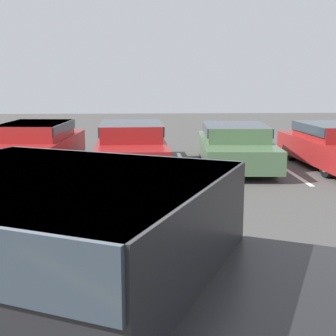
{
  "coord_description": "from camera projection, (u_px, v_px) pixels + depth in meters",
  "views": [
    {
      "loc": [
        0.55,
        -3.21,
        2.38
      ],
      "look_at": [
        0.89,
        4.02,
        1.0
      ],
      "focal_mm": 50.0,
      "sensor_mm": 36.0,
      "label": 1
    }
  ],
  "objects": [
    {
      "name": "pickup_truck",
      "position": [
        93.0,
        316.0,
        2.96
      ],
      "size": [
        6.18,
        4.31,
        1.79
      ],
      "rotation": [
        0.0,
        0.0,
        -0.43
      ],
      "color": "black",
      "rests_on": "ground_plane"
    },
    {
      "name": "stall_stripe_c",
      "position": [
        184.0,
        167.0,
        12.84
      ],
      "size": [
        0.12,
        4.97,
        0.01
      ],
      "primitive_type": "cube",
      "color": "white",
      "rests_on": "ground_plane"
    },
    {
      "name": "parked_sedan_c",
      "position": [
        235.0,
        144.0,
        12.81
      ],
      "size": [
        2.11,
        4.59,
        1.16
      ],
      "rotation": [
        0.0,
        0.0,
        -1.64
      ],
      "color": "#4C6B47",
      "rests_on": "ground_plane"
    },
    {
      "name": "stall_stripe_d",
      "position": [
        281.0,
        166.0,
        12.96
      ],
      "size": [
        0.12,
        4.97,
        0.01
      ],
      "primitive_type": "cube",
      "color": "white",
      "rests_on": "ground_plane"
    },
    {
      "name": "parked_sedan_a",
      "position": [
        35.0,
        144.0,
        12.56
      ],
      "size": [
        2.12,
        4.73,
        1.23
      ],
      "rotation": [
        0.0,
        0.0,
        -1.64
      ],
      "color": "maroon",
      "rests_on": "ground_plane"
    },
    {
      "name": "stall_stripe_b",
      "position": [
        86.0,
        168.0,
        12.71
      ],
      "size": [
        0.12,
        4.97,
        0.01
      ],
      "primitive_type": "cube",
      "color": "white",
      "rests_on": "ground_plane"
    },
    {
      "name": "parked_sedan_b",
      "position": [
        131.0,
        143.0,
        12.84
      ],
      "size": [
        1.96,
        4.74,
        1.2
      ],
      "rotation": [
        0.0,
        0.0,
        -1.54
      ],
      "color": "maroon",
      "rests_on": "ground_plane"
    }
  ]
}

